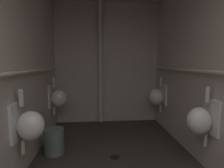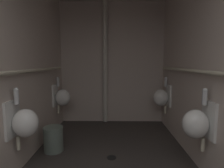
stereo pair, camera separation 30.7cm
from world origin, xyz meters
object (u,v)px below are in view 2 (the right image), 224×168
(floor_drain, at_px, (112,157))
(waste_bin, at_px, (53,139))
(urinal_right_mid, at_px, (197,123))
(urinal_left_far, at_px, (62,97))
(urinal_right_far, at_px, (162,97))
(urinal_left_mid, at_px, (24,122))
(standpipe_back_wall, at_px, (105,63))

(floor_drain, distance_m, waste_bin, 0.95)
(urinal_right_mid, height_order, floor_drain, urinal_right_mid)
(urinal_left_far, distance_m, urinal_right_far, 2.04)
(urinal_right_far, bearing_deg, urinal_right_mid, -90.00)
(urinal_left_mid, xyz_separation_m, floor_drain, (1.03, 0.45, -0.68))
(urinal_left_far, bearing_deg, floor_drain, -47.56)
(urinal_left_mid, distance_m, standpipe_back_wall, 2.31)
(urinal_right_far, bearing_deg, urinal_left_far, -179.65)
(urinal_right_mid, xyz_separation_m, waste_bin, (-1.92, 0.65, -0.49))
(urinal_left_mid, relative_size, waste_bin, 1.96)
(urinal_left_far, bearing_deg, standpipe_back_wall, 27.89)
(urinal_left_far, bearing_deg, urinal_right_mid, -37.73)
(urinal_left_mid, bearing_deg, waste_bin, 79.56)
(urinal_right_far, relative_size, standpipe_back_wall, 0.28)
(urinal_right_mid, distance_m, floor_drain, 1.30)
(urinal_right_mid, height_order, urinal_right_far, same)
(urinal_right_mid, bearing_deg, urinal_left_far, 142.27)
(urinal_right_mid, height_order, standpipe_back_wall, standpipe_back_wall)
(standpipe_back_wall, xyz_separation_m, waste_bin, (-0.75, -1.39, -1.17))
(urinal_left_far, distance_m, urinal_right_mid, 2.58)
(urinal_left_far, relative_size, waste_bin, 1.96)
(urinal_left_mid, height_order, standpipe_back_wall, standpipe_back_wall)
(standpipe_back_wall, relative_size, waste_bin, 6.94)
(urinal_left_far, height_order, urinal_right_far, same)
(urinal_right_far, height_order, waste_bin, urinal_right_far)
(urinal_right_far, distance_m, standpipe_back_wall, 1.43)
(urinal_left_mid, xyz_separation_m, urinal_left_far, (0.00, 1.58, 0.00))
(urinal_right_mid, height_order, waste_bin, urinal_right_mid)
(floor_drain, bearing_deg, urinal_left_mid, -156.61)
(urinal_right_mid, bearing_deg, urinal_left_mid, 179.91)
(urinal_left_far, bearing_deg, waste_bin, -82.66)
(waste_bin, bearing_deg, urinal_right_mid, -18.73)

